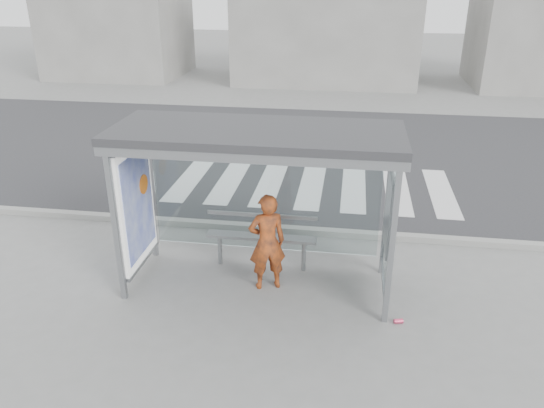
{
  "coord_description": "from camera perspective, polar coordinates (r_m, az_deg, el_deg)",
  "views": [
    {
      "loc": [
        1.34,
        -7.29,
        4.7
      ],
      "look_at": [
        0.2,
        0.2,
        1.36
      ],
      "focal_mm": 35.0,
      "sensor_mm": 36.0,
      "label": 1
    }
  ],
  "objects": [
    {
      "name": "building_left",
      "position": [
        27.77,
        -16.4,
        19.37
      ],
      "size": [
        6.0,
        5.0,
        6.0
      ],
      "primitive_type": "cube",
      "color": "slate",
      "rests_on": "ground"
    },
    {
      "name": "crosswalk",
      "position": [
        12.71,
        4.28,
        2.03
      ],
      "size": [
        6.55,
        3.0,
        0.0
      ],
      "color": "silver",
      "rests_on": "ground"
    },
    {
      "name": "road",
      "position": [
        15.1,
        3.17,
        5.62
      ],
      "size": [
        30.0,
        10.0,
        0.01
      ],
      "primitive_type": "cube",
      "color": "#2C2C2F",
      "rests_on": "ground"
    },
    {
      "name": "ground",
      "position": [
        8.77,
        -1.49,
        -8.62
      ],
      "size": [
        80.0,
        80.0,
        0.0
      ],
      "primitive_type": "plane",
      "color": "slate",
      "rests_on": "ground"
    },
    {
      "name": "bus_shelter",
      "position": [
        8.02,
        -4.18,
        3.92
      ],
      "size": [
        4.25,
        1.65,
        2.62
      ],
      "color": "gray",
      "rests_on": "ground"
    },
    {
      "name": "soda_can",
      "position": [
        8.09,
        13.44,
        -12.16
      ],
      "size": [
        0.14,
        0.1,
        0.07
      ],
      "primitive_type": "cylinder",
      "rotation": [
        0.0,
        1.57,
        0.24
      ],
      "color": "#EB456E",
      "rests_on": "ground"
    },
    {
      "name": "bench",
      "position": [
        8.99,
        -1.15,
        -3.55
      ],
      "size": [
        1.87,
        0.23,
        0.97
      ],
      "color": "slate",
      "rests_on": "ground"
    },
    {
      "name": "building_center",
      "position": [
        25.42,
        5.94,
        18.68
      ],
      "size": [
        8.0,
        5.0,
        5.0
      ],
      "primitive_type": "cube",
      "color": "slate",
      "rests_on": "ground"
    },
    {
      "name": "person",
      "position": [
        8.31,
        -0.53,
        -4.13
      ],
      "size": [
        0.69,
        0.57,
        1.62
      ],
      "primitive_type": "imported",
      "rotation": [
        0.0,
        0.0,
        3.5
      ],
      "color": "orange",
      "rests_on": "ground"
    },
    {
      "name": "building_right",
      "position": [
        26.45,
        27.05,
        18.77
      ],
      "size": [
        5.0,
        5.0,
        7.0
      ],
      "primitive_type": "cube",
      "color": "slate",
      "rests_on": "ground"
    },
    {
      "name": "curb",
      "position": [
        10.42,
        0.38,
        -2.66
      ],
      "size": [
        30.0,
        0.18,
        0.12
      ],
      "primitive_type": "cube",
      "color": "gray",
      "rests_on": "ground"
    }
  ]
}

